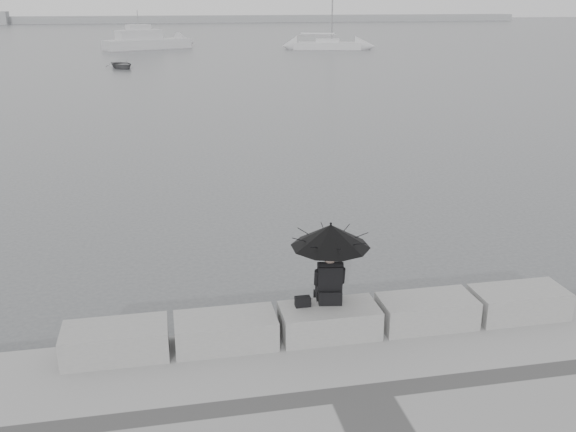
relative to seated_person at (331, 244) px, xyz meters
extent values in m
plane|color=#494B4E|center=(-0.05, 0.25, -2.03)|extent=(360.00, 360.00, 0.00)
cube|color=gray|center=(-3.45, -0.20, -1.28)|extent=(1.60, 0.80, 0.50)
cube|color=gray|center=(-1.75, -0.20, -1.28)|extent=(1.60, 0.80, 0.50)
cube|color=gray|center=(-0.05, -0.20, -1.28)|extent=(1.60, 0.80, 0.50)
cube|color=gray|center=(1.65, -0.20, -1.28)|extent=(1.60, 0.80, 0.50)
cube|color=gray|center=(3.35, -0.20, -1.28)|extent=(1.60, 0.80, 0.50)
sphere|color=#726056|center=(0.00, 0.02, -0.25)|extent=(0.21, 0.21, 0.21)
cylinder|color=black|center=(0.00, 0.01, -0.18)|extent=(0.02, 0.02, 1.00)
cone|color=black|center=(0.00, 0.01, 0.14)|extent=(1.29, 1.29, 0.37)
sphere|color=black|center=(0.00, 0.01, 0.34)|extent=(0.04, 0.04, 0.04)
cube|color=black|center=(-0.47, -0.07, -0.95)|extent=(0.25, 0.14, 0.16)
cube|color=gray|center=(-0.05, 155.25, -1.23)|extent=(180.00, 6.00, 1.60)
cube|color=silver|center=(17.25, 66.03, -1.68)|extent=(8.22, 4.39, 0.90)
cube|color=silver|center=(17.25, 66.03, -1.08)|extent=(3.08, 2.27, 0.50)
cylinder|color=gray|center=(17.25, 66.03, -0.43)|extent=(4.29, 1.27, 0.10)
cube|color=silver|center=(-3.48, 70.78, -1.53)|extent=(10.40, 6.70, 1.20)
cube|color=silver|center=(-3.48, 70.78, -0.43)|extent=(5.53, 4.08, 1.20)
cube|color=silver|center=(-3.48, 70.78, 0.47)|extent=(2.97, 2.50, 0.60)
cylinder|color=gray|center=(-3.48, 70.78, 1.57)|extent=(0.08, 0.08, 1.60)
imported|color=slate|center=(-5.52, 48.80, -1.74)|extent=(3.64, 2.60, 0.57)
camera|label=1|loc=(-2.55, -9.27, 3.75)|focal=40.00mm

